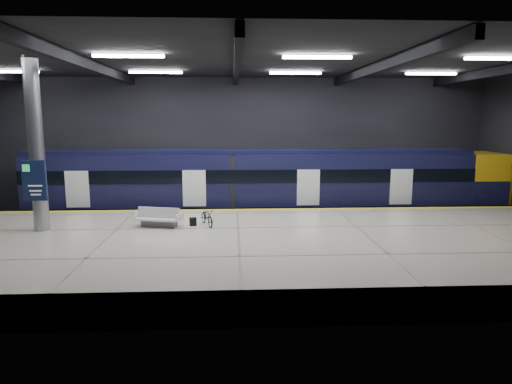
{
  "coord_description": "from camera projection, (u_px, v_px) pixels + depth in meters",
  "views": [
    {
      "loc": [
        -0.19,
        -19.56,
        5.6
      ],
      "look_at": [
        0.87,
        1.5,
        2.2
      ],
      "focal_mm": 32.0,
      "sensor_mm": 36.0,
      "label": 1
    }
  ],
  "objects": [
    {
      "name": "ground",
      "position": [
        238.0,
        247.0,
        20.18
      ],
      "size": [
        30.0,
        30.0,
        0.0
      ],
      "primitive_type": "plane",
      "color": "black",
      "rests_on": "ground"
    },
    {
      "name": "room_shell",
      "position": [
        237.0,
        116.0,
        19.27
      ],
      "size": [
        30.1,
        16.1,
        8.05
      ],
      "color": "black",
      "rests_on": "ground"
    },
    {
      "name": "platform",
      "position": [
        239.0,
        251.0,
        17.63
      ],
      "size": [
        30.0,
        11.0,
        1.1
      ],
      "primitive_type": "cube",
      "color": "#BFB3A1",
      "rests_on": "ground"
    },
    {
      "name": "safety_strip",
      "position": [
        237.0,
        210.0,
        22.72
      ],
      "size": [
        30.0,
        0.4,
        0.01
      ],
      "primitive_type": "cube",
      "color": "gold",
      "rests_on": "platform"
    },
    {
      "name": "rails",
      "position": [
        237.0,
        218.0,
        25.59
      ],
      "size": [
        30.0,
        1.52,
        0.16
      ],
      "color": "gray",
      "rests_on": "ground"
    },
    {
      "name": "train",
      "position": [
        283.0,
        183.0,
        25.4
      ],
      "size": [
        29.4,
        2.84,
        3.79
      ],
      "color": "black",
      "rests_on": "ground"
    },
    {
      "name": "bench",
      "position": [
        159.0,
        220.0,
        19.13
      ],
      "size": [
        2.02,
        1.22,
        0.83
      ],
      "rotation": [
        0.0,
        0.0,
        -0.25
      ],
      "color": "#595B60",
      "rests_on": "platform"
    },
    {
      "name": "bicycle",
      "position": [
        207.0,
        217.0,
        19.37
      ],
      "size": [
        0.97,
        1.5,
        0.74
      ],
      "primitive_type": "imported",
      "rotation": [
        0.0,
        0.0,
        0.37
      ],
      "color": "#99999E",
      "rests_on": "platform"
    },
    {
      "name": "pannier_bag",
      "position": [
        193.0,
        222.0,
        19.37
      ],
      "size": [
        0.33,
        0.23,
        0.35
      ],
      "primitive_type": "cube",
      "rotation": [
        0.0,
        0.0,
        0.16
      ],
      "color": "black",
      "rests_on": "platform"
    },
    {
      "name": "info_column",
      "position": [
        36.0,
        148.0,
        18.06
      ],
      "size": [
        0.9,
        0.78,
        6.9
      ],
      "color": "#9EA0A5",
      "rests_on": "platform"
    }
  ]
}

